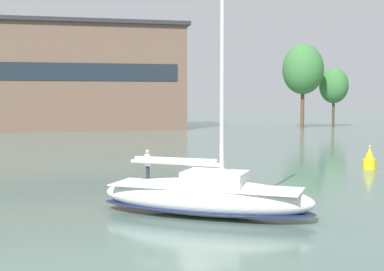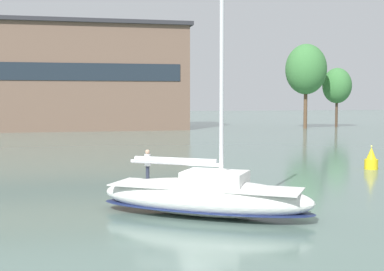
% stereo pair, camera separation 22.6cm
% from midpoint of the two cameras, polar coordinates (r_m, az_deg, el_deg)
% --- Properties ---
extents(ground_plane, '(400.00, 400.00, 0.00)m').
position_cam_midpoint_polar(ground_plane, '(27.94, 1.57, -8.54)').
color(ground_plane, slate).
extents(waterfront_building, '(38.38, 16.59, 19.73)m').
position_cam_midpoint_polar(waterfront_building, '(103.17, -11.27, 6.17)').
color(waterfront_building, brown).
rests_on(waterfront_building, ground).
extents(tree_shore_left, '(7.89, 7.89, 16.23)m').
position_cam_midpoint_polar(tree_shore_left, '(105.64, 12.13, 6.90)').
color(tree_shore_left, brown).
rests_on(tree_shore_left, ground).
extents(tree_shore_right, '(5.78, 5.78, 11.90)m').
position_cam_midpoint_polar(tree_shore_right, '(111.38, 15.27, 5.14)').
color(tree_shore_right, '#4C3828').
rests_on(tree_shore_right, ground).
extents(sailboat_main, '(11.33, 8.75, 15.63)m').
position_cam_midpoint_polar(sailboat_main, '(27.72, 1.63, -6.40)').
color(sailboat_main, white).
rests_on(sailboat_main, ground).
extents(channel_buoy, '(1.12, 1.12, 2.03)m').
position_cam_midpoint_polar(channel_buoy, '(47.82, 18.70, -2.46)').
color(channel_buoy, yellow).
rests_on(channel_buoy, ground).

